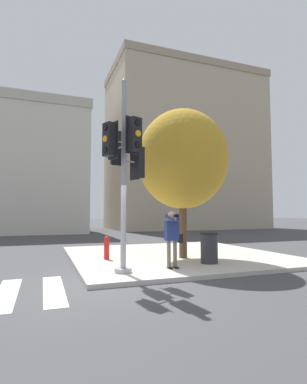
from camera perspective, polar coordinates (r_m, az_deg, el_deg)
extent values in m
plane|color=#424244|center=(7.78, -9.27, -16.85)|extent=(160.00, 160.00, 0.00)
cube|color=#BCB7AD|center=(12.14, 4.16, -11.94)|extent=(8.00, 8.00, 0.12)
cube|color=silver|center=(7.48, -18.48, -17.21)|extent=(0.45, 2.87, 0.01)
cube|color=silver|center=(7.51, -26.19, -16.97)|extent=(0.45, 2.87, 0.01)
cylinder|color=#939399|center=(8.43, -5.81, -14.63)|extent=(0.47, 0.47, 0.12)
cylinder|color=#939399|center=(8.35, -5.68, 3.51)|extent=(0.15, 0.15, 5.17)
sphere|color=#939399|center=(9.08, -5.56, 20.17)|extent=(0.17, 0.17, 0.17)
cylinder|color=#939399|center=(8.70, -6.29, 8.48)|extent=(0.10, 0.32, 0.05)
cube|color=black|center=(8.95, -7.02, 8.13)|extent=(0.34, 0.29, 0.90)
cube|color=black|center=(8.83, -6.68, 8.29)|extent=(0.42, 0.10, 1.02)
cylinder|color=black|center=(9.14, -7.35, 9.81)|extent=(0.17, 0.06, 0.17)
cylinder|color=orange|center=(9.07, -7.36, 7.97)|extent=(0.17, 0.06, 0.17)
cylinder|color=black|center=(9.01, -7.38, 6.10)|extent=(0.17, 0.06, 0.17)
cylinder|color=#939399|center=(8.36, -4.70, 10.51)|extent=(0.16, 0.31, 0.05)
cube|color=black|center=(8.14, -3.54, 10.90)|extent=(0.36, 0.33, 0.90)
cube|color=black|center=(8.24, -4.10, 10.71)|extent=(0.40, 0.17, 1.02)
cylinder|color=black|center=(8.12, -2.94, 13.14)|extent=(0.17, 0.09, 0.17)
cylinder|color=orange|center=(8.04, -2.95, 11.09)|extent=(0.17, 0.09, 0.17)
cylinder|color=black|center=(7.97, -2.96, 9.01)|extent=(0.17, 0.09, 0.17)
cylinder|color=#939399|center=(8.37, -6.89, 9.55)|extent=(0.31, 0.18, 0.05)
cube|color=black|center=(8.21, -8.45, 9.84)|extent=(0.34, 0.37, 0.90)
cube|color=black|center=(8.28, -7.70, 9.70)|extent=(0.20, 0.39, 1.02)
cylinder|color=black|center=(8.21, -9.20, 12.01)|extent=(0.10, 0.17, 0.17)
cylinder|color=orange|center=(8.13, -9.23, 9.98)|extent=(0.10, 0.17, 0.17)
cylinder|color=black|center=(8.06, -9.25, 7.91)|extent=(0.10, 0.17, 0.17)
cylinder|color=#939399|center=(8.54, -4.38, 5.79)|extent=(0.31, 0.16, 0.05)
cube|color=black|center=(8.71, -2.91, 5.59)|extent=(0.33, 0.37, 0.90)
cube|color=black|center=(8.63, -3.60, 5.68)|extent=(0.17, 0.40, 1.02)
cylinder|color=black|center=(8.85, -2.21, 7.41)|extent=(0.09, 0.17, 0.17)
cylinder|color=orange|center=(8.79, -2.21, 5.50)|extent=(0.09, 0.17, 0.17)
cylinder|color=black|center=(8.75, -2.22, 3.56)|extent=(0.09, 0.17, 0.17)
cube|color=black|center=(8.95, 3.10, -14.24)|extent=(0.09, 0.24, 0.05)
cube|color=black|center=(9.03, 4.30, -14.15)|extent=(0.09, 0.24, 0.05)
cylinder|color=#6B6051|center=(8.95, 2.94, -11.79)|extent=(0.11, 0.11, 0.81)
cylinder|color=#6B6051|center=(9.03, 4.13, -11.71)|extent=(0.11, 0.11, 0.81)
cube|color=navy|center=(8.92, 3.52, -7.35)|extent=(0.40, 0.22, 0.57)
sphere|color=tan|center=(8.90, 3.50, -4.39)|extent=(0.23, 0.23, 0.23)
cube|color=black|center=(8.62, 4.34, -4.54)|extent=(0.12, 0.10, 0.09)
cylinder|color=black|center=(8.56, 4.54, -4.54)|extent=(0.06, 0.08, 0.06)
cylinder|color=navy|center=(8.72, 3.07, -5.04)|extent=(0.23, 0.35, 0.23)
cylinder|color=navy|center=(8.83, 4.68, -5.02)|extent=(0.23, 0.35, 0.23)
cube|color=black|center=(9.07, 5.11, -8.78)|extent=(0.10, 0.20, 0.26)
cylinder|color=brown|center=(11.00, 5.63, -6.06)|extent=(0.29, 0.29, 2.44)
ellipsoid|color=#BC8E28|center=(11.17, 5.55, 6.26)|extent=(3.33, 3.33, 3.67)
cylinder|color=red|center=(10.82, -8.92, -10.78)|extent=(0.18, 0.18, 0.67)
sphere|color=red|center=(10.78, -8.89, -8.73)|extent=(0.17, 0.17, 0.17)
cylinder|color=red|center=(10.69, -8.78, -10.46)|extent=(0.08, 0.06, 0.08)
cylinder|color=#2D2D33|center=(9.99, 10.55, -10.55)|extent=(0.55, 0.55, 0.93)
cylinder|color=black|center=(9.95, 10.52, -7.77)|extent=(0.58, 0.58, 0.04)
cube|color=tan|center=(35.69, 5.87, 7.22)|extent=(17.05, 9.70, 17.35)
cube|color=gray|center=(38.50, 5.76, 20.59)|extent=(17.25, 9.90, 0.80)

